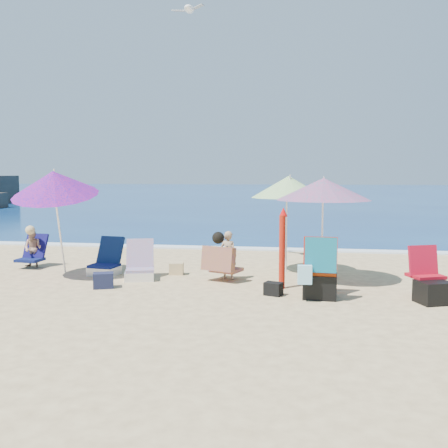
# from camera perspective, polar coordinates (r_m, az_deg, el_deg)

# --- Properties ---
(ground) EXTENTS (120.00, 120.00, 0.00)m
(ground) POSITION_cam_1_polar(r_m,az_deg,el_deg) (8.90, 0.94, -7.73)
(ground) COLOR #D8BC84
(ground) RESTS_ON ground
(sea) EXTENTS (120.00, 80.00, 0.12)m
(sea) POSITION_cam_1_polar(r_m,az_deg,el_deg) (53.63, 7.51, 3.39)
(sea) COLOR navy
(sea) RESTS_ON ground
(foam) EXTENTS (120.00, 0.50, 0.04)m
(foam) POSITION_cam_1_polar(r_m,az_deg,el_deg) (13.88, 3.81, -2.80)
(foam) COLOR white
(foam) RESTS_ON ground
(umbrella_turquoise) EXTENTS (1.91, 1.91, 2.01)m
(umbrella_turquoise) POSITION_cam_1_polar(r_m,az_deg,el_deg) (9.69, 11.06, 3.85)
(umbrella_turquoise) COLOR white
(umbrella_turquoise) RESTS_ON ground
(umbrella_striped) EXTENTS (1.90, 1.90, 2.05)m
(umbrella_striped) POSITION_cam_1_polar(r_m,az_deg,el_deg) (10.50, 7.24, 4.14)
(umbrella_striped) COLOR white
(umbrella_striped) RESTS_ON ground
(umbrella_blue) EXTENTS (1.81, 1.87, 2.29)m
(umbrella_blue) POSITION_cam_1_polar(r_m,az_deg,el_deg) (10.49, -18.45, 4.34)
(umbrella_blue) COLOR white
(umbrella_blue) RESTS_ON ground
(furled_umbrella) EXTENTS (0.18, 0.22, 1.46)m
(furled_umbrella) POSITION_cam_1_polar(r_m,az_deg,el_deg) (9.18, 6.54, -2.25)
(furled_umbrella) COLOR #AC1B0C
(furled_umbrella) RESTS_ON ground
(chair_navy) EXTENTS (0.63, 0.75, 0.75)m
(chair_navy) POSITION_cam_1_polar(r_m,az_deg,el_deg) (10.74, -13.08, -4.46)
(chair_navy) COLOR #0D164C
(chair_navy) RESTS_ON ground
(chair_rainbow) EXTENTS (0.70, 0.80, 0.76)m
(chair_rainbow) POSITION_cam_1_polar(r_m,az_deg,el_deg) (10.14, -9.40, -4.97)
(chair_rainbow) COLOR #CC6B48
(chair_rainbow) RESTS_ON ground
(camp_chair_left) EXTENTS (0.67, 0.91, 0.88)m
(camp_chair_left) POSITION_cam_1_polar(r_m,az_deg,el_deg) (8.89, 22.13, -6.42)
(camp_chair_left) COLOR #A30B1A
(camp_chair_left) RESTS_ON ground
(camp_chair_right) EXTENTS (0.67, 0.78, 1.05)m
(camp_chair_right) POSITION_cam_1_polar(r_m,az_deg,el_deg) (8.62, 10.63, -5.70)
(camp_chair_right) COLOR #B6320D
(camp_chair_right) RESTS_ON ground
(person_center) EXTENTS (0.80, 0.79, 0.96)m
(person_center) POSITION_cam_1_polar(r_m,az_deg,el_deg) (9.84, 0.01, -3.66)
(person_center) COLOR tan
(person_center) RESTS_ON ground
(person_left) EXTENTS (0.55, 0.65, 0.93)m
(person_left) POSITION_cam_1_polar(r_m,az_deg,el_deg) (12.00, -20.59, -2.54)
(person_left) COLOR tan
(person_left) RESTS_ON ground
(bag_navy_a) EXTENTS (0.43, 0.37, 0.28)m
(bag_navy_a) POSITION_cam_1_polar(r_m,az_deg,el_deg) (9.51, -13.33, -6.15)
(bag_navy_a) COLOR #191D37
(bag_navy_a) RESTS_ON ground
(bag_tan) EXTENTS (0.30, 0.23, 0.24)m
(bag_tan) POSITION_cam_1_polar(r_m,az_deg,el_deg) (10.51, -5.34, -5.00)
(bag_tan) COLOR tan
(bag_tan) RESTS_ON ground
(bag_black_b) EXTENTS (0.34, 0.29, 0.22)m
(bag_black_b) POSITION_cam_1_polar(r_m,az_deg,el_deg) (8.76, 5.54, -7.22)
(bag_black_b) COLOR black
(bag_black_b) RESTS_ON ground
(seagull) EXTENTS (0.78, 0.49, 0.15)m
(seagull) POSITION_cam_1_polar(r_m,az_deg,el_deg) (11.76, -3.94, 22.85)
(seagull) COLOR white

